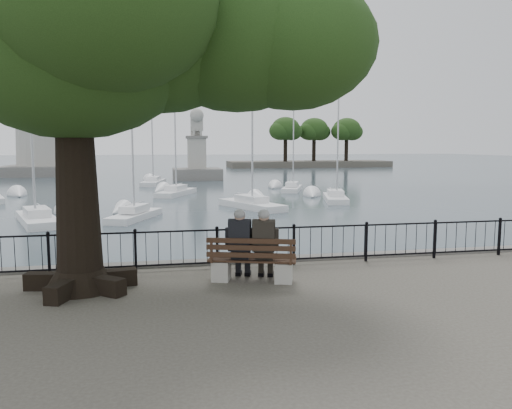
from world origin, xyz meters
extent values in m
cube|color=#645F58|center=(0.00, 3.00, -0.50)|extent=(200.00, 0.40, 1.20)
plane|color=#2E3D45|center=(0.00, 103.00, -1.00)|extent=(260.00, 260.00, 0.00)
cube|color=black|center=(0.00, 2.50, 0.98)|extent=(22.00, 0.04, 0.04)
cube|color=black|center=(0.00, 2.50, 0.15)|extent=(22.00, 0.04, 0.04)
cube|color=#A19E92|center=(-1.03, 1.38, 0.23)|extent=(0.52, 0.59, 0.46)
cube|color=#A19E92|center=(0.34, 0.95, 0.23)|extent=(0.52, 0.59, 0.46)
cube|color=black|center=(-0.35, 1.16, 0.50)|extent=(2.07, 1.12, 0.04)
cube|color=black|center=(-0.43, 0.88, 0.83)|extent=(1.92, 0.63, 0.44)
cube|color=black|center=(-0.60, 1.25, 0.63)|extent=(0.48, 0.44, 0.27)
cube|color=black|center=(-0.64, 1.14, 1.05)|extent=(0.54, 0.40, 0.67)
sphere|color=tan|center=(-0.63, 1.18, 1.52)|extent=(0.25, 0.25, 0.25)
ellipsoid|color=#969696|center=(-0.64, 1.15, 1.56)|extent=(0.27, 0.27, 0.23)
cube|color=black|center=(-0.51, 1.56, 0.25)|extent=(0.48, 0.57, 0.50)
cube|color=black|center=(-0.08, 1.09, 0.63)|extent=(0.48, 0.44, 0.27)
cube|color=black|center=(-0.12, 0.98, 1.05)|extent=(0.54, 0.40, 0.67)
sphere|color=tan|center=(-0.11, 1.02, 1.52)|extent=(0.25, 0.25, 0.25)
ellipsoid|color=#969696|center=(-0.11, 0.99, 1.56)|extent=(0.27, 0.27, 0.23)
cube|color=black|center=(0.01, 1.40, 0.25)|extent=(0.48, 0.57, 0.50)
cone|color=black|center=(-4.10, 1.21, 0.23)|extent=(1.54, 1.54, 0.45)
cone|color=black|center=(-4.10, 1.21, 2.72)|extent=(1.00, 1.00, 5.44)
ellipsoid|color=#1C3913|center=(-4.10, 1.21, 5.26)|extent=(5.26, 5.26, 4.10)
ellipsoid|color=#1C3913|center=(-2.38, 1.58, 5.62)|extent=(4.71, 4.71, 3.68)
ellipsoid|color=#1C3913|center=(-0.66, 1.30, 5.44)|extent=(4.17, 4.17, 3.25)
ellipsoid|color=#1C3913|center=(0.52, 0.94, 5.26)|extent=(3.63, 3.63, 2.83)
ellipsoid|color=#1C3913|center=(-4.92, 2.85, 5.80)|extent=(4.17, 4.17, 3.25)
ellipsoid|color=#1C3913|center=(-3.29, -0.33, 5.62)|extent=(4.17, 4.17, 3.25)
ellipsoid|color=#1C3913|center=(-1.65, 2.48, 5.98)|extent=(3.99, 3.99, 3.11)
cube|color=#645F58|center=(-18.00, 62.00, -0.40)|extent=(10.00, 10.00, 1.40)
cone|color=#A19E92|center=(-18.00, 62.00, 12.00)|extent=(6.40, 6.40, 23.99)
cube|color=#645F58|center=(2.00, 50.00, -0.40)|extent=(5.63, 5.63, 1.40)
cube|color=#A19E92|center=(2.00, 50.00, 1.98)|extent=(2.06, 2.43, 3.75)
cube|color=#645F58|center=(2.00, 50.00, 4.00)|extent=(2.43, 2.81, 0.30)
cube|color=#A19E92|center=(2.00, 50.28, 4.81)|extent=(1.22, 2.06, 1.31)
cube|color=#A19E92|center=(2.00, 49.34, 5.46)|extent=(1.41, 0.94, 1.50)
sphere|color=#A19E92|center=(2.00, 48.97, 6.50)|extent=(1.59, 1.59, 1.59)
cube|color=white|center=(-8.74, 17.78, -0.90)|extent=(3.35, 5.77, 0.62)
cube|color=white|center=(-8.74, 17.78, -0.40)|extent=(1.84, 2.52, 0.46)
cylinder|color=#BCBDC0|center=(-8.74, 17.47, 4.35)|extent=(0.12, 0.12, 9.90)
cube|color=white|center=(-3.79, 18.31, -0.90)|extent=(3.03, 4.88, 0.53)
cube|color=white|center=(-3.79, 18.31, -0.40)|extent=(1.63, 2.15, 0.40)
cylinder|color=#BCBDC0|center=(-3.79, 18.05, 4.39)|extent=(0.11, 0.11, 9.98)
cube|color=white|center=(3.43, 21.82, -0.90)|extent=(3.76, 5.92, 0.64)
cube|color=white|center=(3.43, 21.82, -0.40)|extent=(2.01, 2.62, 0.48)
cylinder|color=#BCBDC0|center=(3.43, 21.50, 4.86)|extent=(0.13, 0.13, 10.91)
cube|color=white|center=(10.25, 24.80, -0.90)|extent=(2.80, 5.52, 0.59)
cube|color=white|center=(10.25, 24.80, -0.40)|extent=(1.61, 2.37, 0.44)
cylinder|color=#BCBDC0|center=(10.25, 24.50, 4.05)|extent=(0.12, 0.12, 9.30)
cube|color=white|center=(-1.09, 31.34, -0.90)|extent=(3.66, 5.57, 0.60)
cube|color=white|center=(-1.09, 31.34, -0.40)|extent=(1.94, 2.47, 0.45)
cylinder|color=#BCBDC0|center=(-1.09, 31.04, 4.23)|extent=(0.12, 0.12, 9.66)
cube|color=white|center=(9.26, 33.29, -0.90)|extent=(3.08, 5.15, 0.55)
cube|color=white|center=(9.26, 33.29, -0.40)|extent=(1.68, 2.26, 0.42)
cylinder|color=#BCBDC0|center=(9.26, 33.02, 3.58)|extent=(0.11, 0.11, 8.37)
cube|color=white|center=(-3.04, 42.79, -0.90)|extent=(2.69, 6.11, 0.66)
cube|color=white|center=(-3.04, 42.79, -0.40)|extent=(1.62, 2.59, 0.49)
cylinder|color=#BCBDC0|center=(-3.04, 42.46, 6.16)|extent=(0.13, 0.13, 13.52)
cube|color=#47433B|center=(25.00, 80.00, -0.50)|extent=(30.00, 8.00, 1.20)
cylinder|color=black|center=(20.00, 78.00, 2.00)|extent=(0.70, 0.70, 4.00)
ellipsoid|color=#1C3913|center=(20.00, 78.00, 6.00)|extent=(5.20, 5.20, 4.16)
cylinder|color=black|center=(26.00, 80.00, 2.00)|extent=(0.70, 0.70, 4.00)
ellipsoid|color=#1C3913|center=(26.00, 80.00, 6.00)|extent=(5.20, 5.20, 4.16)
cylinder|color=black|center=(32.00, 79.00, 2.00)|extent=(0.70, 0.70, 4.00)
ellipsoid|color=#1C3913|center=(32.00, 79.00, 6.00)|extent=(5.20, 5.20, 4.16)
camera|label=1|loc=(-2.38, -9.79, 3.10)|focal=35.00mm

